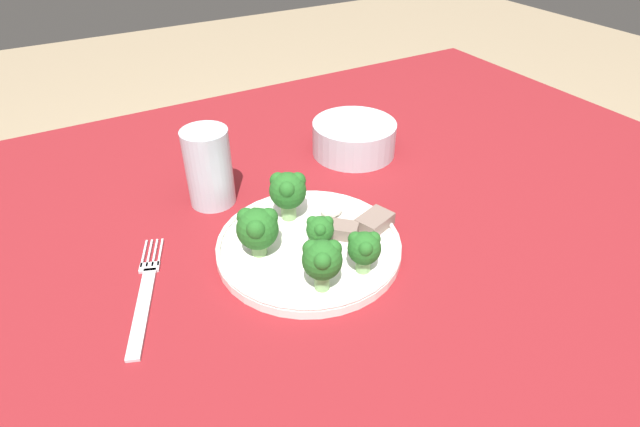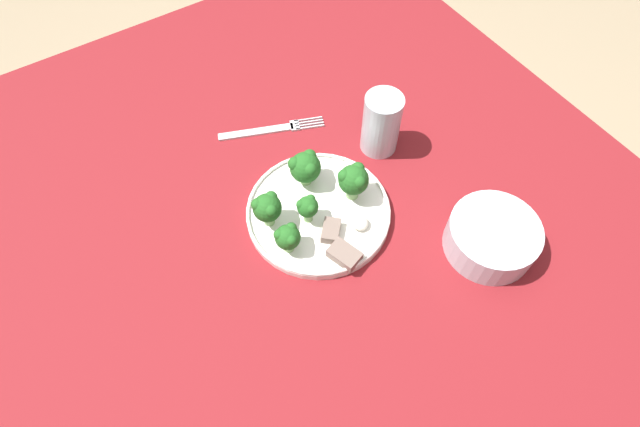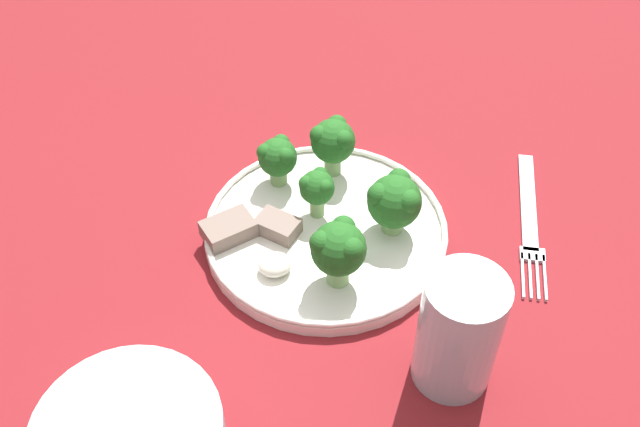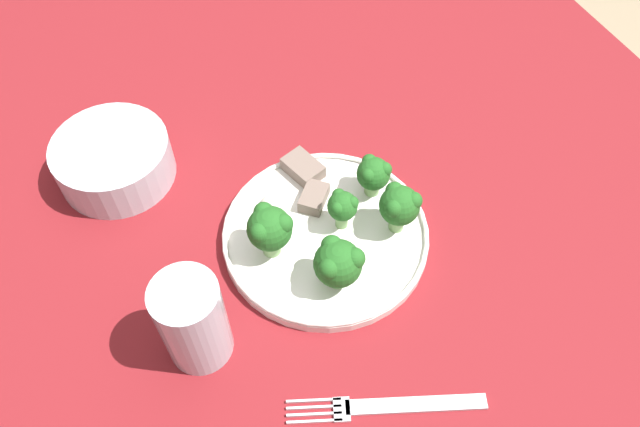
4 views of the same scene
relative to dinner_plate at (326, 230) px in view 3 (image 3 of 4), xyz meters
The scene contains 12 objects.
table 0.11m from the dinner_plate, ahead, with size 1.36×1.09×0.77m.
dinner_plate is the anchor object (origin of this frame).
fork 0.20m from the dinner_plate, behind, with size 0.09×0.19×0.00m.
drinking_glass 0.19m from the dinner_plate, 111.17° to the left, with size 0.07×0.07×0.11m.
broccoli_floret_near_rim_left 0.04m from the dinner_plate, 79.71° to the right, with size 0.03×0.03×0.05m.
broccoli_floret_center_left 0.08m from the dinner_plate, 86.44° to the left, with size 0.05×0.05×0.07m.
broccoli_floret_back_left 0.08m from the dinner_plate, 165.59° to the left, with size 0.05×0.05×0.06m.
broccoli_floret_front_left 0.09m from the dinner_plate, 108.31° to the right, with size 0.05×0.05×0.06m.
broccoli_floret_center_back 0.09m from the dinner_plate, 66.46° to the right, with size 0.04×0.04×0.05m.
meat_slice_front_slice 0.05m from the dinner_plate, ahead, with size 0.05×0.05×0.02m.
meat_slice_middle_slice 0.09m from the dinner_plate, ahead, with size 0.06×0.05×0.02m.
sauce_dollop 0.07m from the dinner_plate, 35.85° to the left, with size 0.03×0.03×0.02m.
Camera 3 is at (0.06, 0.48, 1.31)m, focal length 42.00 mm.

